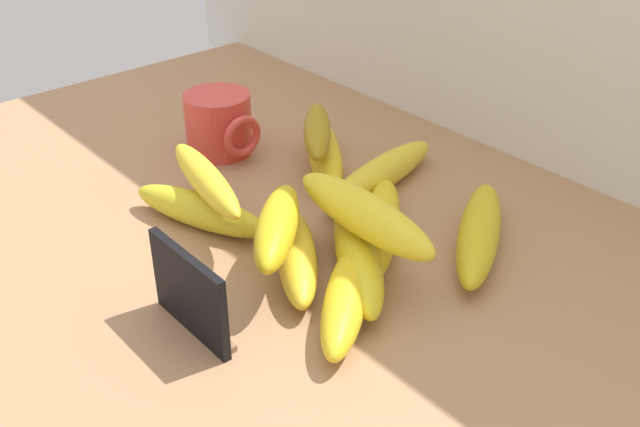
# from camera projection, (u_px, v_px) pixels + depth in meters

# --- Properties ---
(counter_top) EXTENTS (1.10, 0.76, 0.03)m
(counter_top) POSITION_uv_depth(u_px,v_px,m) (249.00, 250.00, 0.82)
(counter_top) COLOR #A77A54
(counter_top) RESTS_ON ground
(chalkboard_sign) EXTENTS (0.11, 0.02, 0.08)m
(chalkboard_sign) POSITION_uv_depth(u_px,v_px,m) (190.00, 296.00, 0.66)
(chalkboard_sign) COLOR black
(chalkboard_sign) RESTS_ON counter_top
(coffee_mug) EXTENTS (0.10, 0.09, 0.08)m
(coffee_mug) POSITION_uv_depth(u_px,v_px,m) (220.00, 124.00, 0.97)
(coffee_mug) COLOR #DB413A
(coffee_mug) RESTS_ON counter_top
(banana_0) EXTENTS (0.15, 0.19, 0.04)m
(banana_0) POSITION_uv_depth(u_px,v_px,m) (479.00, 233.00, 0.78)
(banana_0) COLOR gold
(banana_0) RESTS_ON counter_top
(banana_1) EXTENTS (0.07, 0.21, 0.04)m
(banana_1) POSITION_uv_depth(u_px,v_px,m) (380.00, 174.00, 0.89)
(banana_1) COLOR yellow
(banana_1) RESTS_ON counter_top
(banana_2) EXTENTS (0.19, 0.15, 0.04)m
(banana_2) POSITION_uv_depth(u_px,v_px,m) (358.00, 255.00, 0.74)
(banana_2) COLOR gold
(banana_2) RESTS_ON counter_top
(banana_3) EXTENTS (0.16, 0.13, 0.04)m
(banana_3) POSITION_uv_depth(u_px,v_px,m) (294.00, 258.00, 0.74)
(banana_3) COLOR yellow
(banana_3) RESTS_ON counter_top
(banana_4) EXTENTS (0.16, 0.18, 0.04)m
(banana_4) POSITION_uv_depth(u_px,v_px,m) (380.00, 227.00, 0.79)
(banana_4) COLOR yellow
(banana_4) RESTS_ON counter_top
(banana_5) EXTENTS (0.18, 0.09, 0.04)m
(banana_5) POSITION_uv_depth(u_px,v_px,m) (200.00, 210.00, 0.82)
(banana_5) COLOR gold
(banana_5) RESTS_ON counter_top
(banana_6) EXTENTS (0.19, 0.15, 0.04)m
(banana_6) POSITION_uv_depth(u_px,v_px,m) (325.00, 154.00, 0.94)
(banana_6) COLOR yellow
(banana_6) RESTS_ON counter_top
(banana_7) EXTENTS (0.14, 0.16, 0.04)m
(banana_7) POSITION_uv_depth(u_px,v_px,m) (346.00, 298.00, 0.69)
(banana_7) COLOR yellow
(banana_7) RESTS_ON counter_top
(banana_8) EXTENTS (0.13, 0.14, 0.04)m
(banana_8) POSITION_uv_depth(u_px,v_px,m) (277.00, 226.00, 0.72)
(banana_8) COLOR gold
(banana_8) RESTS_ON banana_3
(banana_9) EXTENTS (0.19, 0.07, 0.03)m
(banana_9) POSITION_uv_depth(u_px,v_px,m) (206.00, 179.00, 0.81)
(banana_9) COLOR yellow
(banana_9) RESTS_ON banana_5
(banana_10) EXTENTS (0.14, 0.12, 0.03)m
(banana_10) POSITION_uv_depth(u_px,v_px,m) (317.00, 130.00, 0.91)
(banana_10) COLOR #9D7C17
(banana_10) RESTS_ON banana_6
(banana_11) EXTENTS (0.19, 0.05, 0.04)m
(banana_11) POSITION_uv_depth(u_px,v_px,m) (364.00, 214.00, 0.73)
(banana_11) COLOR yellow
(banana_11) RESTS_ON banana_2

